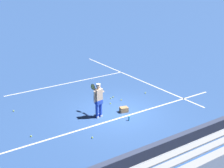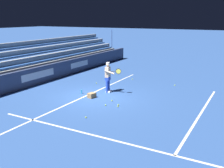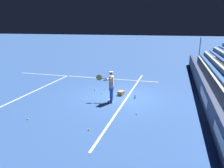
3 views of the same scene
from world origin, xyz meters
TOP-DOWN VIEW (x-y plane):
  - ground_plane at (0.00, 0.00)m, footprint 160.00×160.00m
  - court_baseline_white at (0.00, -0.50)m, footprint 12.00×0.10m
  - court_sideline_white at (4.11, 4.00)m, footprint 0.10×12.00m
  - court_service_line_white at (0.00, 5.50)m, footprint 8.22×0.10m
  - back_wall_sponsor_board at (-0.01, -4.70)m, footprint 25.12×0.25m
  - tennis_player at (-1.05, 0.19)m, footprint 0.59×1.04m
  - ball_box_cardboard at (0.31, -0.04)m, footprint 0.45×0.37m
  - tennis_ball_midcourt at (-4.30, 3.13)m, footprint 0.07×0.07m
  - tennis_ball_far_left at (1.08, 1.25)m, footprint 0.07×0.07m
  - tennis_ball_on_baseline at (-4.50, 0.12)m, footprint 0.07×0.07m
  - tennis_ball_by_box at (-2.39, -1.45)m, footprint 0.07×0.07m
  - tennis_ball_near_player at (0.95, 1.87)m, footprint 0.07×0.07m
  - tennis_ball_toward_net at (0.31, 1.18)m, footprint 0.07×0.07m
  - tennis_ball_far_right at (2.86, 1.33)m, footprint 0.07×0.07m
  - tennis_ball_stray_back at (0.74, 1.77)m, footprint 0.07×0.07m
  - water_bottle at (-0.07, -0.97)m, footprint 0.07×0.07m

SIDE VIEW (x-z plane):
  - ground_plane at x=0.00m, z-range 0.00..0.00m
  - court_baseline_white at x=0.00m, z-range 0.00..0.01m
  - court_sideline_white at x=4.11m, z-range 0.00..0.01m
  - court_service_line_white at x=0.00m, z-range 0.00..0.01m
  - tennis_ball_midcourt at x=-4.30m, z-range 0.00..0.07m
  - tennis_ball_far_left at x=1.08m, z-range 0.00..0.07m
  - tennis_ball_on_baseline at x=-4.50m, z-range 0.00..0.07m
  - tennis_ball_by_box at x=-2.39m, z-range 0.00..0.07m
  - tennis_ball_near_player at x=0.95m, z-range 0.00..0.07m
  - tennis_ball_toward_net at x=0.31m, z-range 0.00..0.07m
  - tennis_ball_far_right at x=2.86m, z-range 0.00..0.07m
  - tennis_ball_stray_back at x=0.74m, z-range 0.00..0.07m
  - water_bottle at x=-0.07m, z-range 0.00..0.22m
  - ball_box_cardboard at x=0.31m, z-range 0.00..0.26m
  - back_wall_sponsor_board at x=-0.01m, z-range 0.00..1.10m
  - tennis_player at x=-1.05m, z-range 0.04..1.75m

